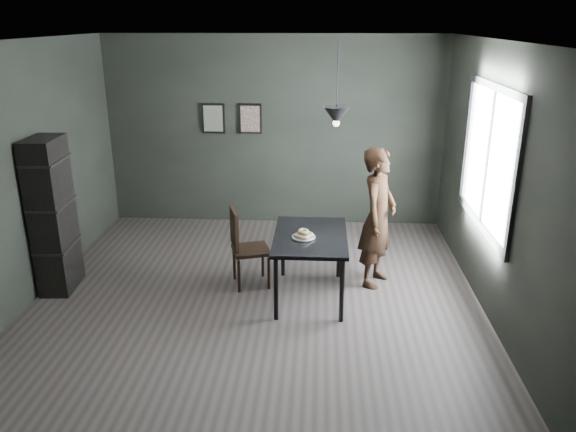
# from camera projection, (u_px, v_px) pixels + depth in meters

# --- Properties ---
(ground) EXTENTS (5.00, 5.00, 0.00)m
(ground) POSITION_uv_depth(u_px,v_px,m) (257.00, 295.00, 6.45)
(ground) COLOR #352F2D
(ground) RESTS_ON ground
(back_wall) EXTENTS (5.00, 0.10, 2.80)m
(back_wall) POSITION_uv_depth(u_px,v_px,m) (274.00, 132.00, 8.33)
(back_wall) COLOR black
(back_wall) RESTS_ON ground
(ceiling) EXTENTS (5.00, 5.00, 0.02)m
(ceiling) POSITION_uv_depth(u_px,v_px,m) (252.00, 40.00, 5.51)
(ceiling) COLOR silver
(ceiling) RESTS_ON ground
(window_assembly) EXTENTS (0.04, 1.96, 1.56)m
(window_assembly) POSITION_uv_depth(u_px,v_px,m) (488.00, 158.00, 5.97)
(window_assembly) COLOR white
(window_assembly) RESTS_ON ground
(cafe_table) EXTENTS (0.80, 1.20, 0.75)m
(cafe_table) POSITION_uv_depth(u_px,v_px,m) (310.00, 242.00, 6.19)
(cafe_table) COLOR black
(cafe_table) RESTS_ON ground
(white_plate) EXTENTS (0.23, 0.23, 0.01)m
(white_plate) POSITION_uv_depth(u_px,v_px,m) (304.00, 237.00, 6.08)
(white_plate) COLOR silver
(white_plate) RESTS_ON cafe_table
(donut_pile) EXTENTS (0.22, 0.22, 0.09)m
(donut_pile) POSITION_uv_depth(u_px,v_px,m) (304.00, 234.00, 6.07)
(donut_pile) COLOR beige
(donut_pile) RESTS_ON white_plate
(woman) EXTENTS (0.61, 0.71, 1.65)m
(woman) POSITION_uv_depth(u_px,v_px,m) (378.00, 218.00, 6.48)
(woman) COLOR black
(woman) RESTS_ON ground
(wood_chair) EXTENTS (0.52, 0.52, 0.95)m
(wood_chair) POSITION_uv_depth(u_px,v_px,m) (243.00, 243.00, 6.51)
(wood_chair) COLOR black
(wood_chair) RESTS_ON ground
(shelf_unit) EXTENTS (0.38, 0.62, 1.78)m
(shelf_unit) POSITION_uv_depth(u_px,v_px,m) (53.00, 216.00, 6.34)
(shelf_unit) COLOR black
(shelf_unit) RESTS_ON ground
(pendant_lamp) EXTENTS (0.28, 0.28, 0.86)m
(pendant_lamp) POSITION_uv_depth(u_px,v_px,m) (336.00, 115.00, 5.81)
(pendant_lamp) COLOR black
(pendant_lamp) RESTS_ON ground
(framed_print_left) EXTENTS (0.34, 0.04, 0.44)m
(framed_print_left) POSITION_uv_depth(u_px,v_px,m) (213.00, 118.00, 8.29)
(framed_print_left) COLOR black
(framed_print_left) RESTS_ON ground
(framed_print_right) EXTENTS (0.34, 0.04, 0.44)m
(framed_print_right) POSITION_uv_depth(u_px,v_px,m) (250.00, 119.00, 8.26)
(framed_print_right) COLOR black
(framed_print_right) RESTS_ON ground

